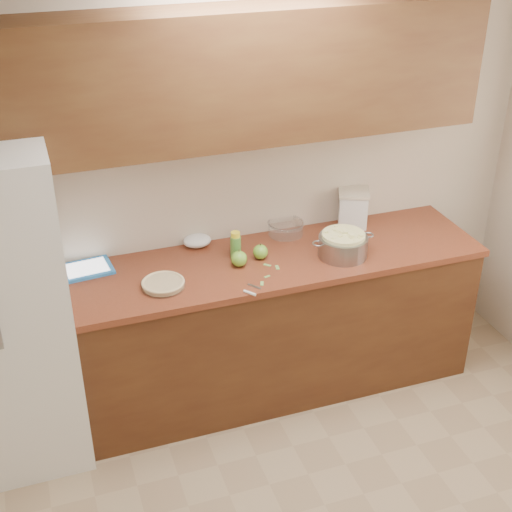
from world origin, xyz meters
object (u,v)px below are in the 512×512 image
object	(u,v)px
pie	(163,284)
tablet	(87,269)
colander	(343,245)
flour_canister	(353,207)

from	to	relation	value
pie	tablet	bearing A→B (deg)	139.53
colander	flour_canister	world-z (taller)	flour_canister
colander	flour_canister	size ratio (longest dim) A/B	1.56
flour_canister	tablet	world-z (taller)	flour_canister
tablet	flour_canister	bearing A→B (deg)	-4.34
flour_canister	tablet	distance (m)	1.67
pie	flour_canister	xyz separation A→B (m)	(1.29, 0.35, 0.10)
tablet	colander	bearing A→B (deg)	-17.93
colander	tablet	bearing A→B (deg)	167.75
colander	tablet	world-z (taller)	colander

